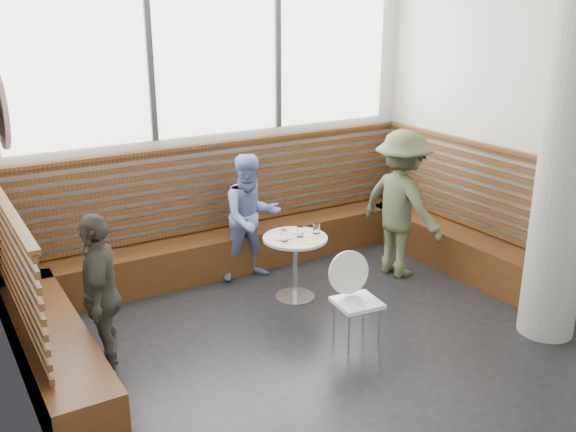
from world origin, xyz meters
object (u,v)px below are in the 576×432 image
cafe_table (295,255)px  concrete_column (568,165)px  cafe_chair (353,292)px  child_left (101,294)px  child_back (251,217)px  adult_man (401,204)px

cafe_table → concrete_column: bearing=-48.0°
cafe_chair → child_left: child_left is taller
child_back → cafe_chair: bearing=-81.3°
cafe_table → child_left: bearing=-170.4°
adult_man → cafe_table: bearing=80.1°
child_left → cafe_chair: bearing=92.1°
child_back → child_left: bearing=-146.0°
cafe_table → child_left: size_ratio=0.49×
cafe_table → adult_man: bearing=-2.2°
cafe_table → child_back: bearing=100.3°
concrete_column → adult_man: bearing=99.4°
concrete_column → child_back: bearing=125.0°
cafe_table → cafe_chair: cafe_chair is taller
cafe_chair → adult_man: bearing=41.8°
cafe_table → cafe_chair: bearing=-91.5°
cafe_table → child_back: size_ratio=0.48×
concrete_column → child_back: 3.21m
child_left → concrete_column: bearing=88.8°
cafe_table → cafe_chair: size_ratio=0.81×
cafe_table → cafe_chair: (-0.03, -1.02, 0.00)m
adult_man → cafe_chair: bearing=117.7°
cafe_chair → adult_man: adult_man is taller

